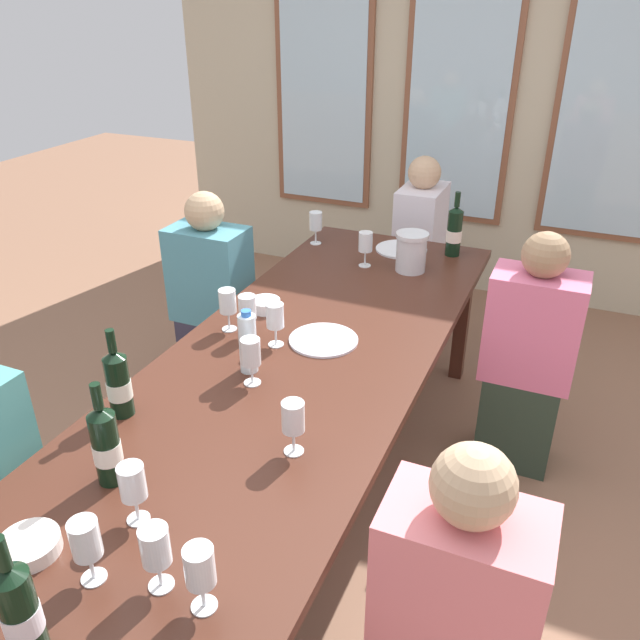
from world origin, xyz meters
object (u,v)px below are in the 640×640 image
Objects in this scene: wine_glass_8 at (251,353)px; seated_person_4 at (418,252)px; white_plate_1 at (323,340)px; wine_glass_1 at (228,303)px; wine_bottle_2 at (106,445)px; dining_table at (291,378)px; seated_person_3 at (451,636)px; water_bottle at (248,343)px; wine_glass_5 at (366,243)px; wine_glass_2 at (316,223)px; wine_glass_3 at (275,318)px; wine_bottle_1 at (18,610)px; tasting_bowl_1 at (29,546)px; wine_bottle_3 at (118,383)px; metal_pitcher at (411,252)px; wine_bottle_0 at (454,231)px; seated_person_0 at (212,304)px; wine_glass_4 at (156,549)px; seated_person_1 at (527,361)px; wine_glass_7 at (200,568)px; wine_glass_0 at (133,485)px; white_plate_0 at (401,249)px; wine_glass_6 at (247,309)px; wine_glass_9 at (86,540)px; wine_glass_10 at (293,418)px; tasting_bowl_0 at (265,305)px.

seated_person_4 reaches higher than wine_glass_8.
white_plate_1 is 1.55× the size of wine_glass_1.
wine_bottle_2 is (-0.23, -0.96, 0.12)m from white_plate_1.
seated_person_3 is (0.77, -0.70, -0.15)m from dining_table.
water_bottle is 1.08m from wine_glass_5.
wine_glass_1 is 1.03m from wine_glass_2.
wine_glass_5 is (0.05, 0.87, 0.00)m from wine_glass_3.
wine_bottle_1 is 0.30m from tasting_bowl_1.
wine_bottle_2 is 0.30m from tasting_bowl_1.
seated_person_3 is (1.14, -0.21, -0.33)m from wine_bottle_3.
metal_pitcher is 0.32m from wine_bottle_0.
seated_person_0 is at bearing -127.08° from wine_glass_2.
wine_bottle_1 reaches higher than wine_glass_4.
wine_bottle_1 is 1.15m from water_bottle.
wine_glass_7 is at bearing -106.11° from seated_person_1.
wine_glass_5 is 1.90m from seated_person_3.
wine_glass_0 and wine_glass_7 have the same top height.
wine_bottle_1 is at bearing -64.33° from wine_bottle_3.
water_bottle is at bearing 83.65° from wine_bottle_2.
wine_glass_4 is 0.16× the size of seated_person_3.
wine_glass_4 is at bearing -93.75° from wine_bottle_0.
wine_bottle_3 is 1.71m from seated_person_1.
wine_glass_3 is (0.30, -1.06, -0.00)m from wine_glass_2.
wine_glass_0 is at bearing -88.90° from wine_glass_5.
wine_glass_3 is at bearing 108.98° from wine_glass_7.
white_plate_0 is 0.99× the size of white_plate_1.
seated_person_4 reaches higher than wine_glass_0.
wine_glass_6 is (-0.04, 1.17, 0.10)m from tasting_bowl_1.
wine_glass_4 and wine_glass_6 have the same top height.
wine_glass_9 is (0.20, -0.00, 0.10)m from tasting_bowl_1.
wine_glass_1 is at bearing 131.48° from wine_glass_8.
water_bottle reaches higher than wine_glass_10.
wine_glass_10 is (0.25, 0.40, 0.00)m from wine_glass_0.
white_plate_1 is at bearing 128.99° from seated_person_3.
wine_glass_3 is at bearing -147.55° from white_plate_1.
wine_glass_1 and wine_glass_8 have the same top height.
wine_glass_2 is 0.82m from seated_person_4.
wine_bottle_1 is at bearing -76.31° from wine_glass_1.
wine_bottle_0 is at bearing 73.37° from water_bottle.
seated_person_3 is at bearing -90.00° from seated_person_1.
dining_table is 16.51× the size of wine_glass_3.
wine_bottle_3 reaches higher than dining_table.
wine_glass_1 is 0.77m from seated_person_0.
water_bottle is at bearing 84.80° from tasting_bowl_1.
tasting_bowl_0 is at bearing 95.09° from wine_bottle_2.
metal_pitcher is 1.09× the size of wine_glass_6.
white_plate_0 is 1.16m from wine_glass_3.
wine_glass_9 is at bearing -0.35° from tasting_bowl_1.
tasting_bowl_0 is 0.25m from wine_glass_6.
white_plate_1 is 2.08× the size of tasting_bowl_0.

